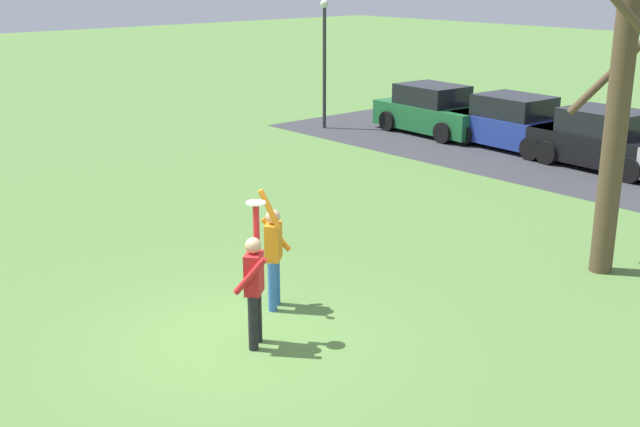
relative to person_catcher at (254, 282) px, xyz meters
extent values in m
plane|color=#567F3D|center=(-0.31, -0.08, -0.98)|extent=(120.00, 120.00, 0.00)
cylinder|color=black|center=(0.08, -0.10, -0.57)|extent=(0.14, 0.14, 0.82)
cylinder|color=black|center=(-0.08, 0.10, -0.57)|extent=(0.14, 0.14, 0.82)
cube|color=red|center=(0.00, 0.00, 0.14)|extent=(0.40, 0.42, 0.60)
sphere|color=tan|center=(0.00, 0.00, 0.55)|extent=(0.23, 0.23, 0.23)
cylinder|color=red|center=(0.15, -0.17, 0.19)|extent=(0.40, 0.37, 0.59)
cylinder|color=red|center=(-0.15, 0.17, 0.77)|extent=(0.09, 0.09, 0.66)
cylinder|color=#3366B7|center=(-0.97, 1.14, -0.57)|extent=(0.14, 0.14, 0.82)
cylinder|color=#3366B7|center=(-0.80, 0.94, -0.57)|extent=(0.14, 0.14, 0.82)
cube|color=orange|center=(-0.89, 1.04, 0.14)|extent=(0.40, 0.42, 0.60)
sphere|color=tan|center=(-0.89, 1.04, 0.55)|extent=(0.23, 0.23, 0.23)
cylinder|color=orange|center=(-1.03, 1.21, 0.19)|extent=(0.40, 0.37, 0.59)
cylinder|color=orange|center=(-0.74, 0.87, 0.74)|extent=(0.30, 0.27, 0.65)
cylinder|color=white|center=(-0.15, 0.17, 1.11)|extent=(0.28, 0.28, 0.02)
cube|color=#1E6633|center=(-8.56, 13.72, -0.43)|extent=(4.20, 2.04, 0.80)
cube|color=black|center=(-8.71, 13.73, 0.29)|extent=(2.19, 1.76, 0.64)
cylinder|color=black|center=(-7.24, 14.56, -0.65)|extent=(0.67, 0.26, 0.66)
cylinder|color=black|center=(-7.35, 12.74, -0.65)|extent=(0.67, 0.26, 0.66)
cylinder|color=black|center=(-9.78, 14.71, -0.65)|extent=(0.67, 0.26, 0.66)
cylinder|color=black|center=(-9.89, 12.89, -0.65)|extent=(0.67, 0.26, 0.66)
cube|color=#233893|center=(-5.42, 13.85, -0.43)|extent=(4.20, 2.04, 0.80)
cube|color=black|center=(-5.57, 13.86, 0.29)|extent=(2.19, 1.76, 0.64)
cylinder|color=black|center=(-4.10, 14.68, -0.65)|extent=(0.67, 0.26, 0.66)
cylinder|color=black|center=(-4.20, 12.86, -0.65)|extent=(0.67, 0.26, 0.66)
cylinder|color=black|center=(-6.63, 14.83, -0.65)|extent=(0.67, 0.26, 0.66)
cylinder|color=black|center=(-6.74, 13.02, -0.65)|extent=(0.67, 0.26, 0.66)
cube|color=black|center=(-2.30, 13.62, -0.43)|extent=(4.20, 2.04, 0.80)
cube|color=black|center=(-2.45, 13.63, 0.29)|extent=(2.19, 1.76, 0.64)
cylinder|color=black|center=(-1.09, 12.64, -0.65)|extent=(0.67, 0.26, 0.66)
cylinder|color=black|center=(-3.52, 14.61, -0.65)|extent=(0.67, 0.26, 0.66)
cylinder|color=black|center=(-3.63, 12.79, -0.65)|extent=(0.67, 0.26, 0.66)
cylinder|color=brown|center=(1.71, 6.49, 2.05)|extent=(0.40, 0.40, 6.07)
cylinder|color=brown|center=(1.24, 6.93, 2.46)|extent=(1.05, 1.10, 1.47)
cylinder|color=#2D2D33|center=(-11.64, 11.60, 1.02)|extent=(0.12, 0.12, 4.00)
sphere|color=silver|center=(-11.64, 11.60, 3.14)|extent=(0.28, 0.28, 0.28)
camera|label=1|loc=(8.49, -6.17, 4.26)|focal=44.60mm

